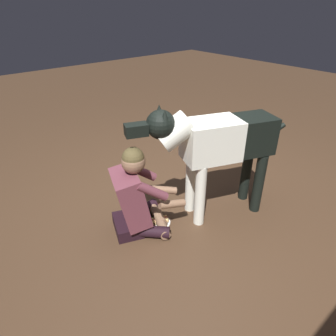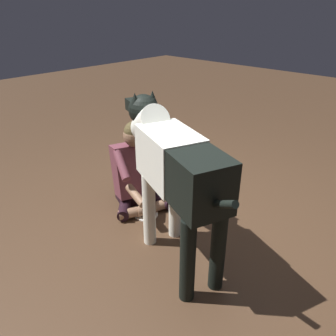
{
  "view_description": "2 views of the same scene",
  "coord_description": "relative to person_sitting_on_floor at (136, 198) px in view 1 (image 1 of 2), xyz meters",
  "views": [
    {
      "loc": [
        1.88,
        2.04,
        1.96
      ],
      "look_at": [
        0.42,
        0.32,
        0.67
      ],
      "focal_mm": 31.94,
      "sensor_mm": 36.0,
      "label": 1
    },
    {
      "loc": [
        -1.47,
        1.95,
        1.8
      ],
      "look_at": [
        0.26,
        0.11,
        0.53
      ],
      "focal_mm": 34.82,
      "sensor_mm": 36.0,
      "label": 2
    }
  ],
  "objects": [
    {
      "name": "ground_plane",
      "position": [
        -0.65,
        -0.14,
        -0.36
      ],
      "size": [
        15.63,
        15.63,
        0.0
      ],
      "primitive_type": "plane",
      "color": "#442F1E"
    },
    {
      "name": "large_dog",
      "position": [
        -0.73,
        0.28,
        0.43
      ],
      "size": [
        1.5,
        0.71,
        1.19
      ],
      "color": "white",
      "rests_on": "ground"
    },
    {
      "name": "person_sitting_on_floor",
      "position": [
        0.0,
        0.0,
        0.0
      ],
      "size": [
        0.73,
        0.61,
        0.87
      ],
      "color": "black",
      "rests_on": "ground"
    },
    {
      "name": "hot_dog_on_plate",
      "position": [
        -0.2,
        0.08,
        -0.33
      ],
      "size": [
        0.22,
        0.22,
        0.06
      ],
      "color": "white",
      "rests_on": "ground"
    }
  ]
}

